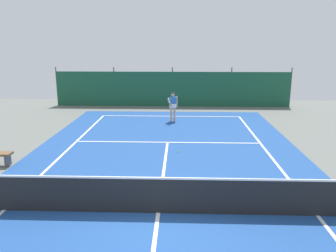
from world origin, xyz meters
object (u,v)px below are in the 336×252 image
at_px(tennis_net, 158,195).
at_px(parked_car, 142,88).
at_px(tennis_player, 173,105).
at_px(tennis_ball_near_player, 178,151).

xyz_separation_m(tennis_net, parked_car, (-2.49, 18.49, 0.33)).
relative_size(tennis_net, tennis_player, 6.17).
height_order(tennis_net, parked_car, parked_car).
bearing_deg(parked_car, tennis_net, -82.16).
bearing_deg(tennis_ball_near_player, parked_car, 102.50).
bearing_deg(parked_car, tennis_player, -71.40).
xyz_separation_m(tennis_net, tennis_ball_near_player, (0.49, 5.07, -0.48)).
bearing_deg(tennis_net, tennis_player, 89.25).
distance_m(tennis_net, parked_car, 18.66).
relative_size(tennis_player, tennis_ball_near_player, 24.85).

